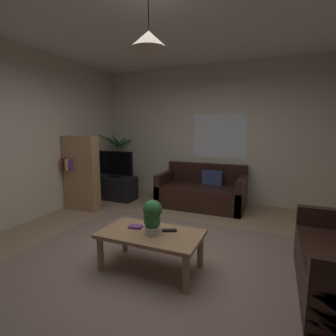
{
  "coord_description": "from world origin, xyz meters",
  "views": [
    {
      "loc": [
        1.25,
        -2.63,
        1.55
      ],
      "look_at": [
        0.0,
        0.3,
        1.05
      ],
      "focal_mm": 27.46,
      "sensor_mm": 36.0,
      "label": 1
    }
  ],
  "objects_px": {
    "book_on_table_0": "(136,227)",
    "bookshelf_corner": "(81,173)",
    "remote_on_table_0": "(169,230)",
    "tv": "(114,164)",
    "pendant_lamp": "(149,40)",
    "potted_plant_on_table": "(152,217)",
    "coffee_table": "(151,238)",
    "potted_palm_corner": "(119,163)",
    "couch_under_window": "(202,193)",
    "tv_stand": "(116,188)"
  },
  "relations": [
    {
      "from": "book_on_table_0",
      "to": "potted_plant_on_table",
      "type": "distance_m",
      "value": 0.32
    },
    {
      "from": "bookshelf_corner",
      "to": "book_on_table_0",
      "type": "bearing_deg",
      "value": -34.43
    },
    {
      "from": "potted_plant_on_table",
      "to": "tv_stand",
      "type": "height_order",
      "value": "potted_plant_on_table"
    },
    {
      "from": "potted_plant_on_table",
      "to": "remote_on_table_0",
      "type": "bearing_deg",
      "value": 42.94
    },
    {
      "from": "coffee_table",
      "to": "tv_stand",
      "type": "relative_size",
      "value": 1.22
    },
    {
      "from": "coffee_table",
      "to": "tv_stand",
      "type": "height_order",
      "value": "tv_stand"
    },
    {
      "from": "remote_on_table_0",
      "to": "couch_under_window",
      "type": "bearing_deg",
      "value": 160.83
    },
    {
      "from": "tv_stand",
      "to": "book_on_table_0",
      "type": "bearing_deg",
      "value": -50.89
    },
    {
      "from": "bookshelf_corner",
      "to": "couch_under_window",
      "type": "bearing_deg",
      "value": 27.7
    },
    {
      "from": "remote_on_table_0",
      "to": "tv",
      "type": "relative_size",
      "value": 0.18
    },
    {
      "from": "potted_palm_corner",
      "to": "bookshelf_corner",
      "type": "bearing_deg",
      "value": -90.04
    },
    {
      "from": "couch_under_window",
      "to": "bookshelf_corner",
      "type": "distance_m",
      "value": 2.37
    },
    {
      "from": "bookshelf_corner",
      "to": "potted_plant_on_table",
      "type": "bearing_deg",
      "value": -32.71
    },
    {
      "from": "remote_on_table_0",
      "to": "pendant_lamp",
      "type": "xyz_separation_m",
      "value": [
        -0.18,
        -0.11,
        1.96
      ]
    },
    {
      "from": "potted_palm_corner",
      "to": "bookshelf_corner",
      "type": "height_order",
      "value": "potted_palm_corner"
    },
    {
      "from": "remote_on_table_0",
      "to": "bookshelf_corner",
      "type": "relative_size",
      "value": 0.11
    },
    {
      "from": "coffee_table",
      "to": "remote_on_table_0",
      "type": "distance_m",
      "value": 0.22
    },
    {
      "from": "couch_under_window",
      "to": "bookshelf_corner",
      "type": "relative_size",
      "value": 1.19
    },
    {
      "from": "book_on_table_0",
      "to": "pendant_lamp",
      "type": "bearing_deg",
      "value": -12.72
    },
    {
      "from": "potted_plant_on_table",
      "to": "bookshelf_corner",
      "type": "xyz_separation_m",
      "value": [
        -2.22,
        1.42,
        0.09
      ]
    },
    {
      "from": "couch_under_window",
      "to": "remote_on_table_0",
      "type": "xyz_separation_m",
      "value": [
        0.29,
        -2.37,
        0.17
      ]
    },
    {
      "from": "bookshelf_corner",
      "to": "pendant_lamp",
      "type": "height_order",
      "value": "pendant_lamp"
    },
    {
      "from": "coffee_table",
      "to": "tv",
      "type": "distance_m",
      "value": 3.01
    },
    {
      "from": "book_on_table_0",
      "to": "potted_palm_corner",
      "type": "height_order",
      "value": "potted_palm_corner"
    },
    {
      "from": "remote_on_table_0",
      "to": "pendant_lamp",
      "type": "height_order",
      "value": "pendant_lamp"
    },
    {
      "from": "potted_plant_on_table",
      "to": "tv",
      "type": "xyz_separation_m",
      "value": [
        -2.03,
        2.24,
        0.17
      ]
    },
    {
      "from": "coffee_table",
      "to": "book_on_table_0",
      "type": "xyz_separation_m",
      "value": [
        -0.22,
        0.05,
        0.08
      ]
    },
    {
      "from": "couch_under_window",
      "to": "tv",
      "type": "relative_size",
      "value": 1.84
    },
    {
      "from": "couch_under_window",
      "to": "coffee_table",
      "type": "distance_m",
      "value": 2.49
    },
    {
      "from": "remote_on_table_0",
      "to": "tv",
      "type": "height_order",
      "value": "tv"
    },
    {
      "from": "coffee_table",
      "to": "tv_stand",
      "type": "bearing_deg",
      "value": 131.73
    },
    {
      "from": "remote_on_table_0",
      "to": "coffee_table",
      "type": "bearing_deg",
      "value": -84.96
    },
    {
      "from": "couch_under_window",
      "to": "potted_palm_corner",
      "type": "height_order",
      "value": "potted_palm_corner"
    },
    {
      "from": "potted_palm_corner",
      "to": "remote_on_table_0",
      "type": "bearing_deg",
      "value": -47.42
    },
    {
      "from": "tv_stand",
      "to": "pendant_lamp",
      "type": "height_order",
      "value": "pendant_lamp"
    },
    {
      "from": "couch_under_window",
      "to": "book_on_table_0",
      "type": "distance_m",
      "value": 2.44
    },
    {
      "from": "book_on_table_0",
      "to": "pendant_lamp",
      "type": "relative_size",
      "value": 0.29
    },
    {
      "from": "couch_under_window",
      "to": "coffee_table",
      "type": "height_order",
      "value": "couch_under_window"
    },
    {
      "from": "tv_stand",
      "to": "potted_palm_corner",
      "type": "relative_size",
      "value": 0.61
    },
    {
      "from": "tv",
      "to": "bookshelf_corner",
      "type": "height_order",
      "value": "bookshelf_corner"
    },
    {
      "from": "book_on_table_0",
      "to": "tv_stand",
      "type": "relative_size",
      "value": 0.17
    },
    {
      "from": "couch_under_window",
      "to": "tv_stand",
      "type": "bearing_deg",
      "value": -172.65
    },
    {
      "from": "book_on_table_0",
      "to": "bookshelf_corner",
      "type": "distance_m",
      "value": 2.4
    },
    {
      "from": "coffee_table",
      "to": "pendant_lamp",
      "type": "xyz_separation_m",
      "value": [
        -0.0,
        0.0,
        2.03
      ]
    },
    {
      "from": "book_on_table_0",
      "to": "remote_on_table_0",
      "type": "bearing_deg",
      "value": 8.39
    },
    {
      "from": "tv_stand",
      "to": "tv",
      "type": "bearing_deg",
      "value": -90.0
    },
    {
      "from": "couch_under_window",
      "to": "coffee_table",
      "type": "xyz_separation_m",
      "value": [
        0.12,
        -2.48,
        0.09
      ]
    },
    {
      "from": "remote_on_table_0",
      "to": "tv",
      "type": "xyz_separation_m",
      "value": [
        -2.17,
        2.11,
        0.35
      ]
    },
    {
      "from": "book_on_table_0",
      "to": "remote_on_table_0",
      "type": "distance_m",
      "value": 0.4
    },
    {
      "from": "pendant_lamp",
      "to": "tv_stand",
      "type": "bearing_deg",
      "value": 131.73
    }
  ]
}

